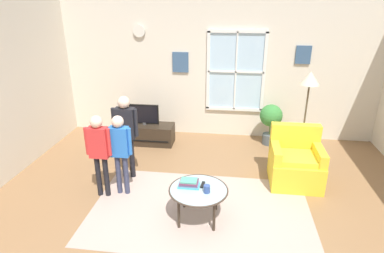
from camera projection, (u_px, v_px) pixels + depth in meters
The scene contains 16 objects.
ground_plane at pixel (201, 225), 4.14m from camera, with size 6.88×6.64×0.02m, color olive.
back_wall at pixel (218, 66), 6.45m from camera, with size 6.28×0.17×2.88m.
area_rug at pixel (200, 209), 4.41m from camera, with size 2.97×1.86×0.01m, color tan.
tv_stand at pixel (145, 134), 6.42m from camera, with size 1.14×0.45×0.39m.
television at pixel (144, 114), 6.27m from camera, with size 0.58×0.08×0.41m.
armchair at pixel (295, 163), 4.99m from camera, with size 0.76×0.74×0.87m.
coffee_table at pixel (198, 191), 4.10m from camera, with size 0.76×0.76×0.45m.
book_stack at pixel (189, 183), 4.13m from camera, with size 0.28×0.17×0.10m.
cup at pixel (207, 189), 4.01m from camera, with size 0.08×0.08×0.10m, color #334C8C.
remote_near_books at pixel (203, 185), 4.17m from camera, with size 0.04×0.14×0.02m, color black.
remote_near_cup at pixel (196, 182), 4.24m from camera, with size 0.04×0.14×0.02m, color black.
person_blue_shirt at pixel (120, 146), 4.53m from camera, with size 0.37×0.17×1.22m.
person_black_shirt at pixel (126, 128), 4.95m from camera, with size 0.41×0.18×1.35m.
person_red_shirt at pixel (99, 147), 4.47m from camera, with size 0.37×0.17×1.24m.
potted_plant_by_window at pixel (271, 119), 6.25m from camera, with size 0.43×0.43×0.81m.
floor_lamp at pixel (309, 87), 5.31m from camera, with size 0.32×0.32×1.60m.
Camera 1 is at (0.32, -3.38, 2.68)m, focal length 30.15 mm.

